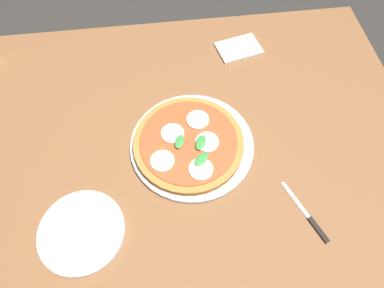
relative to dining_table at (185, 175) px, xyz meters
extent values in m
plane|color=#2D2B28|center=(0.00, 0.00, -0.62)|extent=(6.00, 6.00, 0.00)
cube|color=brown|center=(0.00, 0.00, 0.07)|extent=(1.26, 1.03, 0.04)
cube|color=brown|center=(-0.55, 0.44, -0.28)|extent=(0.07, 0.07, 0.67)
cube|color=brown|center=(0.55, 0.44, -0.28)|extent=(0.07, 0.07, 0.67)
cylinder|color=#B2B2B7|center=(0.02, 0.04, 0.10)|extent=(0.32, 0.32, 0.01)
cylinder|color=#B27033|center=(0.02, 0.04, 0.11)|extent=(0.28, 0.28, 0.02)
cylinder|color=#CC4723|center=(0.02, 0.04, 0.12)|extent=(0.25, 0.25, 0.00)
cylinder|color=#F4EACC|center=(0.06, 0.02, 0.13)|extent=(0.06, 0.06, 0.00)
cylinder|color=#F4EACC|center=(0.05, 0.09, 0.13)|extent=(0.06, 0.06, 0.00)
cylinder|color=#F4EACC|center=(-0.02, 0.06, 0.13)|extent=(0.06, 0.06, 0.00)
cylinder|color=#F4EACC|center=(-0.05, -0.01, 0.13)|extent=(0.06, 0.06, 0.00)
cylinder|color=#F4EACC|center=(0.03, -0.05, 0.13)|extent=(0.06, 0.06, 0.00)
ellipsoid|color=#337F38|center=(0.04, 0.02, 0.13)|extent=(0.04, 0.05, 0.00)
ellipsoid|color=#337F38|center=(0.04, -0.02, 0.13)|extent=(0.05, 0.05, 0.00)
ellipsoid|color=#337F38|center=(-0.01, 0.03, 0.13)|extent=(0.03, 0.04, 0.00)
cylinder|color=white|center=(-0.25, -0.15, 0.10)|extent=(0.19, 0.19, 0.01)
cube|color=white|center=(0.21, 0.36, 0.10)|extent=(0.15, 0.12, 0.01)
cube|color=black|center=(0.28, -0.21, 0.09)|extent=(0.03, 0.06, 0.01)
cube|color=silver|center=(0.25, -0.14, 0.09)|extent=(0.05, 0.10, 0.00)
camera|label=1|loc=(-0.03, -0.39, 0.84)|focal=31.25mm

